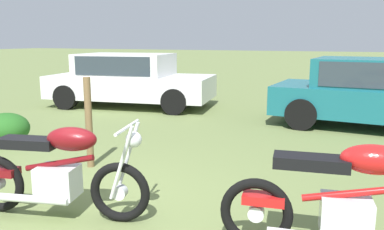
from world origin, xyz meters
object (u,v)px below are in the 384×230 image
shrub_low (6,128)px  fence_post_wooden (89,123)px  motorcycle_maroon (58,172)px  car_teal (380,90)px  car_white (129,77)px  motorcycle_red (347,203)px

shrub_low → fence_post_wooden: size_ratio=0.62×
motorcycle_maroon → car_teal: size_ratio=0.45×
motorcycle_maroon → shrub_low: bearing=133.3°
car_white → car_teal: (6.16, -0.24, -0.00)m
car_teal → car_white: bearing=-179.0°
motorcycle_maroon → car_teal: bearing=48.4°
car_white → shrub_low: size_ratio=5.74×
motorcycle_red → car_white: 8.18m
motorcycle_red → fence_post_wooden: 3.65m
shrub_low → motorcycle_maroon: bearing=-33.1°
motorcycle_maroon → motorcycle_red: 2.76m
motorcycle_maroon → fence_post_wooden: (-0.74, 1.45, 0.16)m
motorcycle_red → fence_post_wooden: size_ratio=1.58×
motorcycle_red → fence_post_wooden: fence_post_wooden is taller
car_teal → shrub_low: bearing=-143.3°
car_white → fence_post_wooden: bearing=-72.6°
motorcycle_red → shrub_low: bearing=155.9°
shrub_low → car_white: bearing=92.1°
car_teal → shrub_low: (-6.01, -3.98, -0.53)m
fence_post_wooden → car_white: bearing=116.4°
motorcycle_red → fence_post_wooden: (-3.47, 1.12, 0.15)m
car_white → fence_post_wooden: (2.31, -4.65, -0.15)m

